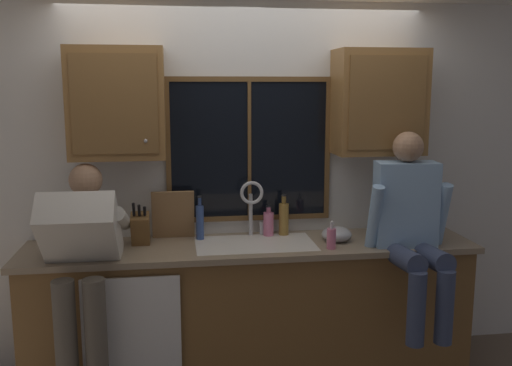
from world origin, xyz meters
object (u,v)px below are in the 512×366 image
mixing_bowl (337,234)px  soap_dispenser (331,238)px  person_sitting_on_counter (411,222)px  cutting_board (173,215)px  knife_block (140,229)px  bottle_tall_clear (200,221)px  bottle_amber_small (268,223)px  bottle_green_glass (284,218)px  person_standing (82,261)px

mixing_bowl → soap_dispenser: (-0.09, -0.18, 0.03)m
person_sitting_on_counter → cutting_board: bearing=162.4°
mixing_bowl → knife_block: bearing=176.2°
person_sitting_on_counter → bottle_tall_clear: bearing=162.2°
knife_block → bottle_amber_small: (0.89, 0.12, -0.02)m
knife_block → bottle_green_glass: 1.00m
knife_block → soap_dispenser: (1.24, -0.27, -0.04)m
bottle_amber_small → soap_dispenser: bearing=-47.3°
person_sitting_on_counter → bottle_amber_small: size_ratio=5.72×
soap_dispenser → bottle_amber_small: (-0.35, 0.38, 0.02)m
knife_block → cutting_board: cutting_board is taller
mixing_bowl → bottle_amber_small: (-0.44, 0.20, 0.04)m
mixing_bowl → bottle_green_glass: bottle_green_glass is taller
person_sitting_on_counter → soap_dispenser: 0.53m
bottle_green_glass → person_standing: bearing=-160.1°
knife_block → bottle_tall_clear: (0.40, 0.08, 0.02)m
knife_block → bottle_tall_clear: bearing=11.7°
person_standing → bottle_tall_clear: (0.73, 0.44, 0.11)m
knife_block → cutting_board: 0.26m
cutting_board → bottle_green_glass: (0.78, -0.02, -0.05)m
person_standing → knife_block: person_standing is taller
person_standing → cutting_board: (0.54, 0.49, 0.15)m
knife_block → mixing_bowl: knife_block is taller
knife_block → mixing_bowl: bearing=-3.8°
bottle_green_glass → bottle_tall_clear: 0.60m
soap_dispenser → bottle_tall_clear: bearing=157.4°
cutting_board → bottle_amber_small: bearing=-1.7°
knife_block → person_standing: bearing=-132.2°
cutting_board → mixing_bowl: bearing=-11.4°
person_standing → person_sitting_on_counter: person_sitting_on_counter is taller
bottle_tall_clear → bottle_amber_small: 0.49m
person_sitting_on_counter → bottle_tall_clear: (-1.35, 0.43, -0.06)m
cutting_board → soap_dispenser: cutting_board is taller
soap_dispenser → person_standing: bearing=-176.6°
bottle_amber_small → knife_block: bearing=-172.6°
mixing_bowl → bottle_amber_small: 0.49m
soap_dispenser → bottle_tall_clear: size_ratio=0.61×
person_sitting_on_counter → bottle_amber_small: person_sitting_on_counter is taller
cutting_board → person_sitting_on_counter: bearing=-17.6°
soap_dispenser → bottle_green_glass: size_ratio=0.64×
person_sitting_on_counter → knife_block: bearing=168.7°
person_standing → mixing_bowl: bearing=9.3°
person_sitting_on_counter → mixing_bowl: size_ratio=6.13×
bottle_tall_clear → person_standing: bearing=-148.7°
person_sitting_on_counter → knife_block: person_sitting_on_counter is taller
cutting_board → bottle_tall_clear: (0.18, -0.05, -0.04)m
person_sitting_on_counter → soap_dispenser: (-0.51, 0.08, -0.11)m
knife_block → mixing_bowl: size_ratio=1.56×
cutting_board → soap_dispenser: (1.02, -0.40, -0.10)m
person_sitting_on_counter → mixing_bowl: person_sitting_on_counter is taller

